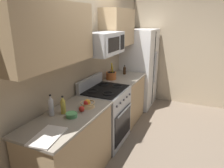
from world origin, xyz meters
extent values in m
plane|color=#6B5B4C|center=(0.00, 0.00, 0.00)|extent=(16.00, 16.00, 0.00)
cube|color=tan|center=(0.00, 0.99, 1.30)|extent=(8.00, 0.10, 2.60)
cube|color=tan|center=(-1.02, 0.62, 0.44)|extent=(1.21, 0.57, 0.88)
cube|color=gray|center=(-1.02, 0.62, 0.90)|extent=(1.25, 0.61, 0.03)
cube|color=#B2B5BA|center=(0.00, 0.62, 0.46)|extent=(0.76, 0.61, 0.91)
cube|color=black|center=(0.00, 0.31, 0.36)|extent=(0.67, 0.01, 0.51)
cylinder|color=#B2B5BA|center=(0.00, 0.28, 0.62)|extent=(0.57, 0.02, 0.02)
cube|color=black|center=(0.00, 0.62, 0.92)|extent=(0.73, 0.55, 0.02)
cube|color=#B2B5BA|center=(0.00, 0.89, 1.00)|extent=(0.76, 0.06, 0.18)
torus|color=black|center=(-0.18, 0.49, 0.93)|extent=(0.17, 0.17, 0.02)
torus|color=black|center=(0.18, 0.49, 0.93)|extent=(0.17, 0.17, 0.02)
torus|color=black|center=(-0.18, 0.75, 0.93)|extent=(0.17, 0.17, 0.02)
torus|color=black|center=(0.18, 0.75, 0.93)|extent=(0.17, 0.17, 0.02)
cylinder|color=#4C4C51|center=(-0.27, 0.30, 0.79)|extent=(0.04, 0.02, 0.04)
cylinder|color=#4C4C51|center=(-0.14, 0.30, 0.79)|extent=(0.04, 0.02, 0.04)
cylinder|color=#4C4C51|center=(0.00, 0.30, 0.79)|extent=(0.04, 0.02, 0.04)
cylinder|color=#4C4C51|center=(0.14, 0.30, 0.79)|extent=(0.04, 0.02, 0.04)
cylinder|color=#4C4C51|center=(0.27, 0.30, 0.79)|extent=(0.04, 0.02, 0.04)
cube|color=tan|center=(0.86, 0.62, 0.44)|extent=(0.90, 0.57, 0.88)
cube|color=gray|center=(0.86, 0.62, 0.90)|extent=(0.94, 0.61, 0.03)
cube|color=silver|center=(1.80, 0.60, 0.89)|extent=(0.89, 0.68, 1.77)
cube|color=black|center=(1.80, 0.26, 0.89)|extent=(0.01, 0.01, 1.68)
cylinder|color=#B2B5BA|center=(1.75, 0.23, 0.93)|extent=(0.02, 0.02, 0.71)
cylinder|color=#B2B5BA|center=(1.85, 0.23, 0.93)|extent=(0.02, 0.02, 0.71)
cube|color=tan|center=(2.34, 0.00, 1.30)|extent=(0.10, 8.00, 2.60)
cube|color=#B2B5BA|center=(0.00, 0.65, 1.64)|extent=(0.75, 0.40, 0.32)
cube|color=black|center=(-0.07, 0.45, 1.64)|extent=(0.41, 0.01, 0.20)
cube|color=black|center=(0.27, 0.45, 1.64)|extent=(0.15, 0.01, 0.22)
cylinder|color=#B2B5BA|center=(-0.34, 0.42, 1.64)|extent=(0.02, 0.02, 0.22)
cube|color=tan|center=(-1.02, 0.77, 1.83)|extent=(1.24, 0.34, 0.67)
cube|color=tan|center=(0.87, 0.77, 1.83)|extent=(0.93, 0.34, 0.67)
cylinder|color=#D1662D|center=(0.60, 0.79, 0.98)|extent=(0.19, 0.19, 0.13)
cylinder|color=black|center=(0.60, 0.79, 0.99)|extent=(0.15, 0.15, 0.11)
cylinder|color=green|center=(0.60, 0.79, 1.05)|extent=(0.07, 0.02, 0.22)
cylinder|color=yellow|center=(0.60, 0.76, 1.08)|extent=(0.10, 0.03, 0.29)
cylinder|color=orange|center=(0.60, 0.79, 1.07)|extent=(0.07, 0.04, 0.27)
cone|color=tan|center=(-0.69, 0.53, 0.94)|extent=(0.18, 0.18, 0.06)
torus|color=tan|center=(-0.69, 0.53, 0.97)|extent=(0.19, 0.19, 0.01)
sphere|color=red|center=(-0.70, 0.55, 0.97)|extent=(0.07, 0.07, 0.07)
sphere|color=orange|center=(-0.68, 0.54, 0.97)|extent=(0.08, 0.08, 0.08)
sphere|color=yellow|center=(-0.70, 0.55, 0.97)|extent=(0.07, 0.07, 0.07)
sphere|color=red|center=(-0.85, 0.53, 0.95)|extent=(0.07, 0.07, 0.07)
cube|color=silver|center=(-1.46, 0.52, 0.92)|extent=(0.42, 0.29, 0.02)
cylinder|color=silver|center=(-1.07, 0.80, 1.00)|extent=(0.06, 0.06, 0.19)
cone|color=silver|center=(-1.07, 0.80, 1.12)|extent=(0.05, 0.05, 0.05)
cylinder|color=black|center=(-1.07, 0.80, 1.16)|extent=(0.02, 0.02, 0.01)
cylinder|color=#382314|center=(1.06, 0.69, 0.98)|extent=(0.06, 0.06, 0.13)
cone|color=#382314|center=(1.06, 0.69, 1.06)|extent=(0.05, 0.05, 0.04)
cylinder|color=black|center=(1.06, 0.69, 1.09)|extent=(0.02, 0.02, 0.01)
cylinder|color=gold|center=(-0.97, 0.70, 0.99)|extent=(0.06, 0.06, 0.16)
cone|color=gold|center=(-0.97, 0.70, 1.09)|extent=(0.05, 0.05, 0.05)
cylinder|color=black|center=(-0.97, 0.70, 1.12)|extent=(0.02, 0.02, 0.01)
cylinder|color=#59AD66|center=(-1.01, 0.56, 0.93)|extent=(0.13, 0.13, 0.05)
torus|color=#59AD66|center=(-1.01, 0.56, 0.96)|extent=(0.13, 0.13, 0.01)
camera|label=1|loc=(-2.80, -0.74, 1.99)|focal=33.33mm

